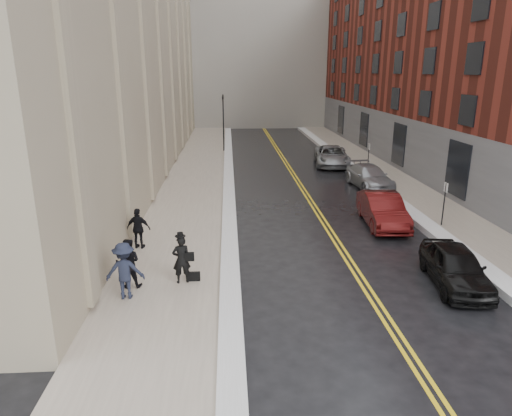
{
  "coord_description": "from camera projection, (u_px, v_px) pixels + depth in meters",
  "views": [
    {
      "loc": [
        -2.18,
        -12.01,
        7.18
      ],
      "look_at": [
        -1.05,
        6.54,
        1.6
      ],
      "focal_mm": 32.0,
      "sensor_mm": 36.0,
      "label": 1
    }
  ],
  "objects": [
    {
      "name": "lane_stripe_b",
      "position": [
        304.0,
        188.0,
        29.12
      ],
      "size": [
        0.12,
        64.0,
        0.01
      ],
      "primitive_type": "cube",
      "color": "gold",
      "rests_on": "ground"
    },
    {
      "name": "parking_sign_far",
      "position": [
        368.0,
        156.0,
        32.86
      ],
      "size": [
        0.06,
        0.35,
        2.23
      ],
      "color": "black",
      "rests_on": "ground"
    },
    {
      "name": "car_silver_near",
      "position": [
        369.0,
        177.0,
        29.19
      ],
      "size": [
        2.43,
        5.02,
        1.41
      ],
      "primitive_type": "imported",
      "rotation": [
        0.0,
        0.0,
        0.1
      ],
      "color": "#919398",
      "rests_on": "ground"
    },
    {
      "name": "pedestrian_main",
      "position": [
        181.0,
        260.0,
        15.6
      ],
      "size": [
        0.7,
        0.55,
        1.7
      ],
      "primitive_type": "imported",
      "rotation": [
        0.0,
        0.0,
        3.39
      ],
      "color": "black",
      "rests_on": "sidewalk_left"
    },
    {
      "name": "traffic_signal",
      "position": [
        223.0,
        118.0,
        41.31
      ],
      "size": [
        0.18,
        0.15,
        5.2
      ],
      "color": "black",
      "rests_on": "ground"
    },
    {
      "name": "lane_stripe_a",
      "position": [
        301.0,
        188.0,
        29.1
      ],
      "size": [
        0.12,
        64.0,
        0.01
      ],
      "primitive_type": "cube",
      "color": "gold",
      "rests_on": "ground"
    },
    {
      "name": "snow_ridge_right",
      "position": [
        374.0,
        185.0,
        29.34
      ],
      "size": [
        0.85,
        60.8,
        0.3
      ],
      "primitive_type": "cube",
      "color": "white",
      "rests_on": "ground"
    },
    {
      "name": "sidewalk_left",
      "position": [
        192.0,
        189.0,
        28.68
      ],
      "size": [
        4.0,
        64.0,
        0.15
      ],
      "primitive_type": "cube",
      "color": "gray",
      "rests_on": "ground"
    },
    {
      "name": "sidewalk_right",
      "position": [
        402.0,
        186.0,
        29.47
      ],
      "size": [
        3.0,
        64.0,
        0.15
      ],
      "primitive_type": "cube",
      "color": "gray",
      "rests_on": "ground"
    },
    {
      "name": "car_maroon",
      "position": [
        382.0,
        210.0,
        22.0
      ],
      "size": [
        1.96,
        4.78,
        1.54
      ],
      "primitive_type": "imported",
      "rotation": [
        0.0,
        0.0,
        -0.07
      ],
      "color": "#490D0D",
      "rests_on": "ground"
    },
    {
      "name": "car_black",
      "position": [
        455.0,
        267.0,
        15.78
      ],
      "size": [
        2.17,
        4.28,
        1.4
      ],
      "primitive_type": "imported",
      "rotation": [
        0.0,
        0.0,
        -0.13
      ],
      "color": "black",
      "rests_on": "ground"
    },
    {
      "name": "pedestrian_b",
      "position": [
        125.0,
        271.0,
        14.52
      ],
      "size": [
        1.25,
        0.76,
        1.88
      ],
      "primitive_type": "imported",
      "rotation": [
        0.0,
        0.0,
        3.19
      ],
      "color": "#1C2032",
      "rests_on": "sidewalk_left"
    },
    {
      "name": "car_silver_far",
      "position": [
        332.0,
        156.0,
        36.04
      ],
      "size": [
        3.21,
        5.76,
        1.52
      ],
      "primitive_type": "imported",
      "rotation": [
        0.0,
        0.0,
        -0.13
      ],
      "color": "gray",
      "rests_on": "ground"
    },
    {
      "name": "pedestrian_c",
      "position": [
        139.0,
        228.0,
        18.68
      ],
      "size": [
        1.06,
        0.6,
        1.7
      ],
      "primitive_type": "imported",
      "rotation": [
        0.0,
        0.0,
        2.95
      ],
      "color": "black",
      "rests_on": "sidewalk_left"
    },
    {
      "name": "building_right",
      "position": [
        490.0,
        46.0,
        34.08
      ],
      "size": [
        14.0,
        50.0,
        18.0
      ],
      "primitive_type": "cube",
      "color": "maroon",
      "rests_on": "ground"
    },
    {
      "name": "ground",
      "position": [
        304.0,
        321.0,
        13.67
      ],
      "size": [
        160.0,
        160.0,
        0.0
      ],
      "primitive_type": "plane",
      "color": "black",
      "rests_on": "ground"
    },
    {
      "name": "parking_sign_near",
      "position": [
        444.0,
        201.0,
        21.39
      ],
      "size": [
        0.06,
        0.35,
        2.23
      ],
      "color": "black",
      "rests_on": "ground"
    },
    {
      "name": "snow_ridge_left",
      "position": [
        229.0,
        188.0,
        28.8
      ],
      "size": [
        0.7,
        60.8,
        0.26
      ],
      "primitive_type": "cube",
      "color": "white",
      "rests_on": "ground"
    },
    {
      "name": "pedestrian_a",
      "position": [
        128.0,
        263.0,
        15.3
      ],
      "size": [
        0.84,
        0.67,
        1.71
      ],
      "primitive_type": "imported",
      "rotation": [
        0.0,
        0.0,
        3.16
      ],
      "color": "black",
      "rests_on": "sidewalk_left"
    }
  ]
}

